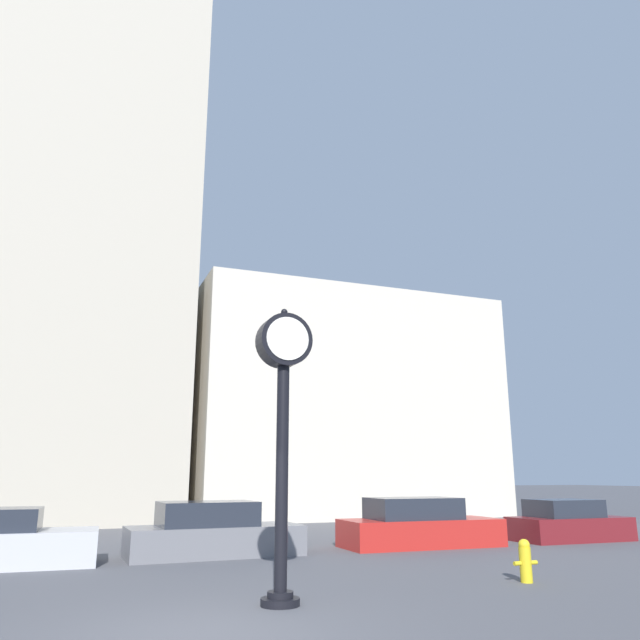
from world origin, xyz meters
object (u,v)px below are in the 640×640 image
car_grey (213,533)px  fire_hydrant_near (525,560)px  street_clock (283,401)px  car_maroon (568,523)px  car_red (419,526)px

car_grey → fire_hydrant_near: 8.01m
street_clock → fire_hydrant_near: street_clock is taller
car_maroon → fire_hydrant_near: size_ratio=4.70×
car_maroon → car_red: bearing=178.8°
street_clock → car_grey: 7.23m
car_grey → fire_hydrant_near: car_grey is taller
car_maroon → car_grey: bearing=179.7°
car_grey → car_maroon: 11.56m
car_red → car_maroon: car_red is taller
street_clock → car_red: size_ratio=1.04×
car_red → fire_hydrant_near: 6.37m
street_clock → car_maroon: size_ratio=1.30×
car_red → fire_hydrant_near: size_ratio=5.87×
car_red → fire_hydrant_near: car_red is taller
car_red → car_maroon: bearing=-0.8°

